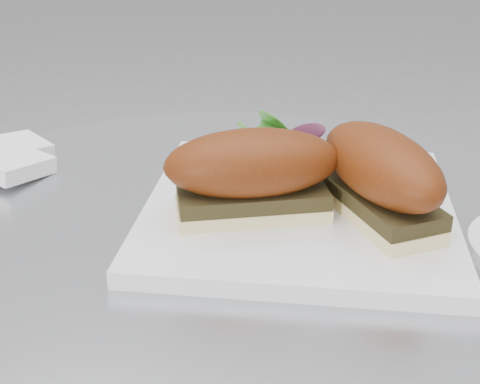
% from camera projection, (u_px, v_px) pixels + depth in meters
% --- Properties ---
extents(plate, '(0.34, 0.34, 0.02)m').
position_uv_depth(plate, '(299.00, 210.00, 0.63)').
color(plate, white).
rests_on(plate, table).
extents(sandwich_left, '(0.17, 0.14, 0.08)m').
position_uv_depth(sandwich_left, '(253.00, 172.00, 0.58)').
color(sandwich_left, '#F8E39B').
rests_on(sandwich_left, plate).
extents(sandwich_right, '(0.16, 0.16, 0.08)m').
position_uv_depth(sandwich_right, '(380.00, 174.00, 0.58)').
color(sandwich_right, '#F8E39B').
rests_on(sandwich_right, plate).
extents(salad, '(0.10, 0.10, 0.05)m').
position_uv_depth(salad, '(271.00, 140.00, 0.70)').
color(salad, '#488B2D').
rests_on(salad, plate).
extents(napkin, '(0.14, 0.14, 0.02)m').
position_uv_depth(napkin, '(2.00, 162.00, 0.73)').
color(napkin, white).
rests_on(napkin, table).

